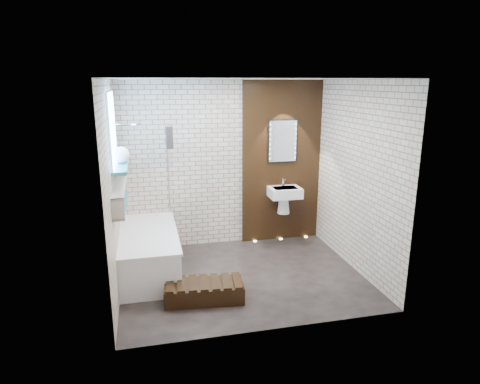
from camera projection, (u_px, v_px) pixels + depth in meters
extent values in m
plane|color=black|center=(242.00, 276.00, 5.70)|extent=(3.20, 3.20, 0.00)
cube|color=#BAA394|center=(224.00, 165.00, 6.59)|extent=(3.20, 0.04, 2.60)
cube|color=#BAA394|center=(273.00, 214.00, 4.14)|extent=(3.20, 0.04, 2.60)
cube|color=#BAA394|center=(113.00, 191.00, 5.01)|extent=(0.04, 2.60, 2.60)
cube|color=#BAA394|center=(356.00, 177.00, 5.71)|extent=(0.04, 2.60, 2.60)
plane|color=white|center=(243.00, 79.00, 5.03)|extent=(3.20, 3.20, 0.00)
cube|color=black|center=(281.00, 162.00, 6.77)|extent=(1.30, 0.06, 2.60)
cube|color=#7FADE0|center=(112.00, 129.00, 5.17)|extent=(0.03, 1.00, 0.90)
cube|color=teal|center=(121.00, 166.00, 5.31)|extent=(0.18, 1.00, 0.04)
cube|color=teal|center=(121.00, 204.00, 5.23)|extent=(0.14, 1.30, 0.03)
cube|color=#B2A899|center=(120.00, 186.00, 5.17)|extent=(0.14, 1.30, 0.03)
cube|color=#B2A899|center=(118.00, 210.00, 4.60)|extent=(0.14, 0.03, 0.26)
cube|color=#B2A899|center=(122.00, 184.00, 5.80)|extent=(0.14, 0.03, 0.26)
cube|color=white|center=(149.00, 253.00, 5.78)|extent=(0.75, 1.70, 0.55)
cube|color=white|center=(148.00, 233.00, 5.71)|extent=(0.79, 1.74, 0.03)
cylinder|color=silver|center=(157.00, 211.00, 6.41)|extent=(0.04, 0.04, 0.12)
cube|color=white|center=(170.00, 174.00, 6.02)|extent=(0.01, 0.78, 1.40)
cube|color=black|center=(169.00, 137.00, 5.60)|extent=(0.09, 0.23, 0.29)
cylinder|color=silver|center=(136.00, 124.00, 5.80)|extent=(0.18, 0.18, 0.02)
cube|color=white|center=(285.00, 193.00, 6.69)|extent=(0.50, 0.36, 0.16)
cone|color=white|center=(284.00, 205.00, 6.79)|extent=(0.20, 0.20, 0.28)
cylinder|color=silver|center=(283.00, 182.00, 6.74)|extent=(0.03, 0.03, 0.14)
cube|color=black|center=(283.00, 141.00, 6.65)|extent=(0.50, 0.02, 0.70)
cube|color=silver|center=(283.00, 141.00, 6.64)|extent=(0.45, 0.01, 0.65)
cube|color=black|center=(204.00, 292.00, 5.06)|extent=(0.98, 0.51, 0.21)
cylinder|color=#A54E19|center=(120.00, 203.00, 5.02)|extent=(0.06, 0.06, 0.11)
cylinder|color=maroon|center=(122.00, 190.00, 5.58)|extent=(0.05, 0.05, 0.13)
cylinder|color=maroon|center=(119.00, 206.00, 4.90)|extent=(0.05, 0.05, 0.12)
sphere|color=white|center=(121.00, 155.00, 5.37)|extent=(0.21, 0.21, 0.21)
cylinder|color=#FFD899|center=(255.00, 241.00, 6.94)|extent=(0.06, 0.06, 0.01)
cylinder|color=#FFD899|center=(281.00, 239.00, 7.03)|extent=(0.06, 0.06, 0.01)
cylinder|color=#FFD899|center=(306.00, 237.00, 7.13)|extent=(0.06, 0.06, 0.01)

